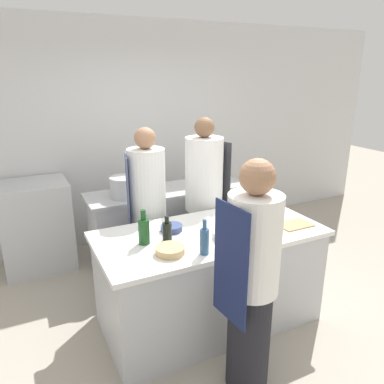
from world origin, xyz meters
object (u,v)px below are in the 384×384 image
object	(u,v)px
bowl_prep_small	(230,235)
oven_range	(37,226)
bowl_mixing_large	(171,228)
cup	(230,210)
bottle_olive_oil	(167,231)
chef_at_prep_near	(251,281)
chef_at_pass_far	(148,214)
bowl_ceramic_blue	(170,250)
bottle_vinegar	(144,230)
bottle_cooking_oil	(221,219)
chef_at_stove	(204,203)
bottle_wine	(204,240)
bottle_sauce	(272,205)
stockpot	(124,187)

from	to	relation	value
bowl_prep_small	oven_range	bearing A→B (deg)	124.74
bowl_mixing_large	cup	bearing A→B (deg)	8.29
bowl_mixing_large	bottle_olive_oil	bearing A→B (deg)	-122.56
bowl_prep_small	chef_at_prep_near	bearing A→B (deg)	-107.77
chef_at_prep_near	bowl_mixing_large	world-z (taller)	chef_at_prep_near
chef_at_pass_far	bowl_ceramic_blue	world-z (taller)	chef_at_pass_far
bottle_vinegar	bowl_ceramic_blue	xyz separation A→B (m)	(0.11, -0.25, -0.08)
bottle_cooking_oil	bowl_mixing_large	bearing A→B (deg)	159.23
chef_at_stove	bottle_olive_oil	size ratio (longest dim) A/B	8.47
bottle_olive_oil	bottle_wine	size ratio (longest dim) A/B	0.76
bowl_ceramic_blue	chef_at_pass_far	bearing A→B (deg)	80.55
bottle_sauce	cup	size ratio (longest dim) A/B	2.16
bottle_olive_oil	bowl_prep_small	distance (m)	0.51
bottle_vinegar	stockpot	distance (m)	1.19
bottle_cooking_oil	bowl_prep_small	bearing A→B (deg)	-99.12
chef_at_pass_far	bottle_sauce	distance (m)	1.21
bottle_vinegar	bottle_wine	world-z (taller)	bottle_vinegar
chef_at_stove	stockpot	bearing A→B (deg)	-143.24
bottle_vinegar	bowl_mixing_large	size ratio (longest dim) A/B	1.52
chef_at_prep_near	bottle_sauce	world-z (taller)	chef_at_prep_near
bowl_ceramic_blue	bottle_vinegar	bearing A→B (deg)	114.82
bottle_olive_oil	oven_range	bearing A→B (deg)	116.58
bottle_cooking_oil	bottle_wine	bearing A→B (deg)	-135.17
chef_at_pass_far	bottle_wine	bearing A→B (deg)	-161.78
chef_at_prep_near	bottle_vinegar	size ratio (longest dim) A/B	5.96
chef_at_prep_near	stockpot	world-z (taller)	chef_at_prep_near
oven_range	bottle_sauce	xyz separation A→B (m)	(2.02, -1.64, 0.46)
chef_at_stove	bowl_ceramic_blue	distance (m)	1.20
bottle_cooking_oil	chef_at_pass_far	bearing A→B (deg)	120.71
chef_at_prep_near	bottle_wine	xyz separation A→B (m)	(-0.13, 0.42, 0.15)
chef_at_pass_far	bottle_olive_oil	distance (m)	0.73
bottle_cooking_oil	cup	bearing A→B (deg)	45.12
bottle_cooking_oil	bottle_sauce	world-z (taller)	bottle_cooking_oil
cup	bottle_cooking_oil	bearing A→B (deg)	-134.88
oven_range	bottle_sauce	world-z (taller)	bottle_sauce
chef_at_stove	bowl_prep_small	distance (m)	0.92
bottle_vinegar	bottle_cooking_oil	bearing A→B (deg)	-1.53
chef_at_prep_near	bowl_prep_small	bearing A→B (deg)	-22.72
bowl_mixing_large	bowl_prep_small	distance (m)	0.51
bottle_cooking_oil	chef_at_stove	bearing A→B (deg)	73.96
chef_at_stove	bowl_ceramic_blue	bearing A→B (deg)	-57.00
bowl_ceramic_blue	oven_range	bearing A→B (deg)	112.36
oven_range	bowl_mixing_large	distance (m)	1.93
bowl_prep_small	cup	xyz separation A→B (m)	(0.28, 0.45, 0.02)
bottle_vinegar	bottle_cooking_oil	world-z (taller)	bottle_vinegar
chef_at_prep_near	bottle_olive_oil	xyz separation A→B (m)	(-0.29, 0.75, 0.12)
bottle_wine	bottle_sauce	distance (m)	1.08
bottle_cooking_oil	bottle_sauce	distance (m)	0.64
bottle_sauce	bowl_mixing_large	distance (m)	1.03
bottle_olive_oil	stockpot	bearing A→B (deg)	89.70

